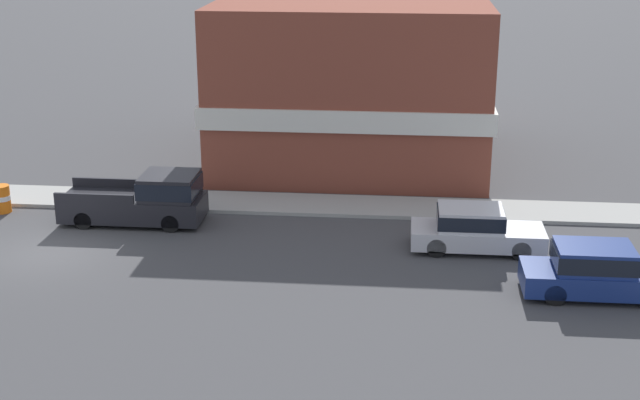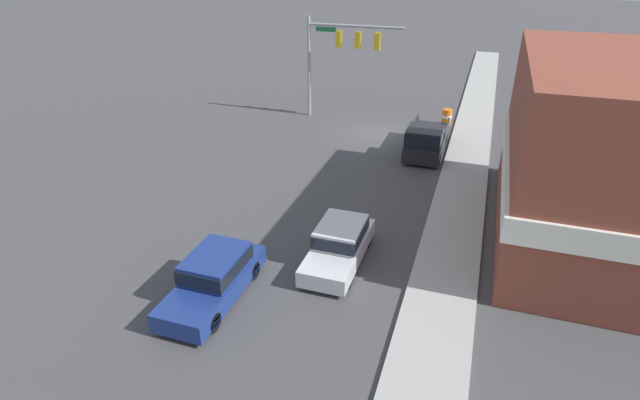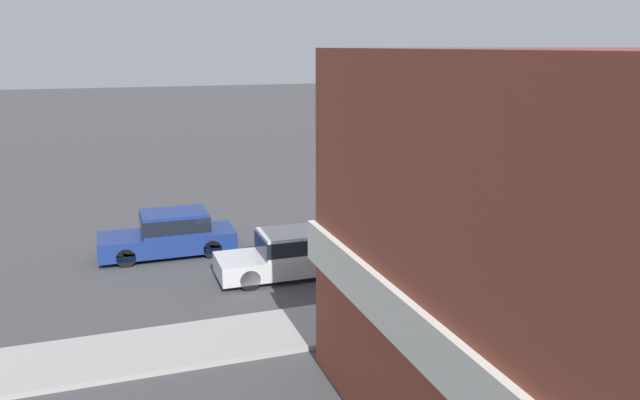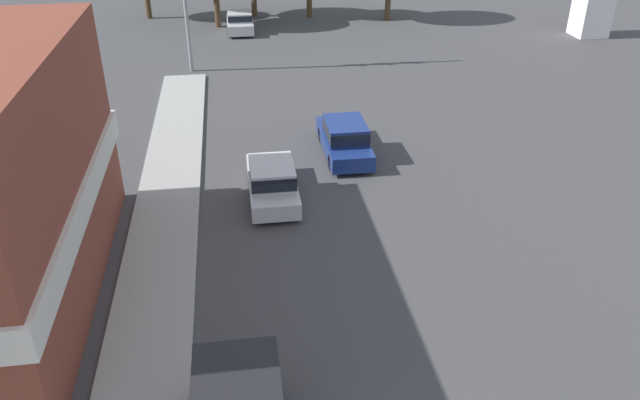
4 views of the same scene
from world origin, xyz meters
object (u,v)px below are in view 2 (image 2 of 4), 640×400
object	(u,v)px
construction_barrel	(447,117)
car_oncoming	(214,276)
car_lead	(340,243)
pickup_truck_parked	(426,140)

from	to	relation	value
construction_barrel	car_oncoming	bearing A→B (deg)	75.14
car_lead	pickup_truck_parked	distance (m)	12.07
car_lead	construction_barrel	world-z (taller)	car_lead
pickup_truck_parked	car_lead	bearing A→B (deg)	82.36
car_lead	car_oncoming	distance (m)	4.90
car_oncoming	construction_barrel	size ratio (longest dim) A/B	4.46
car_oncoming	pickup_truck_parked	xyz separation A→B (m)	(-5.06, -15.45, 0.11)
car_oncoming	car_lead	bearing A→B (deg)	45.27
car_oncoming	construction_barrel	xyz separation A→B (m)	(-5.67, -21.37, -0.29)
car_lead	pickup_truck_parked	world-z (taller)	pickup_truck_parked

